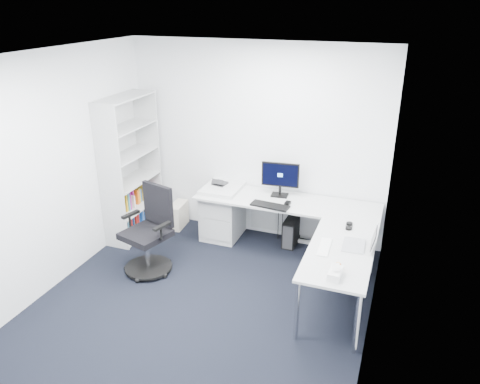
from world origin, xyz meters
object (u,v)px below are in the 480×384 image
(monitor, at_px, (280,179))
(laptop, at_px, (355,236))
(bookshelf, at_px, (130,168))
(task_chair, at_px, (146,232))
(l_desk, at_px, (279,236))

(monitor, bearing_deg, laptop, -48.33)
(bookshelf, height_order, monitor, bookshelf)
(laptop, bearing_deg, bookshelf, 166.56)
(bookshelf, bearing_deg, task_chair, -50.18)
(l_desk, xyz_separation_m, task_chair, (-1.46, -0.81, 0.19))
(task_chair, distance_m, monitor, 1.89)
(task_chair, relative_size, monitor, 2.17)
(monitor, xyz_separation_m, laptop, (1.12, -1.06, -0.12))
(task_chair, bearing_deg, bookshelf, 145.97)
(l_desk, height_order, bookshelf, bookshelf)
(task_chair, xyz_separation_m, laptop, (2.45, 0.22, 0.29))
(bookshelf, bearing_deg, monitor, 11.58)
(bookshelf, distance_m, laptop, 3.24)
(l_desk, bearing_deg, bookshelf, 178.68)
(monitor, bearing_deg, bookshelf, -173.59)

